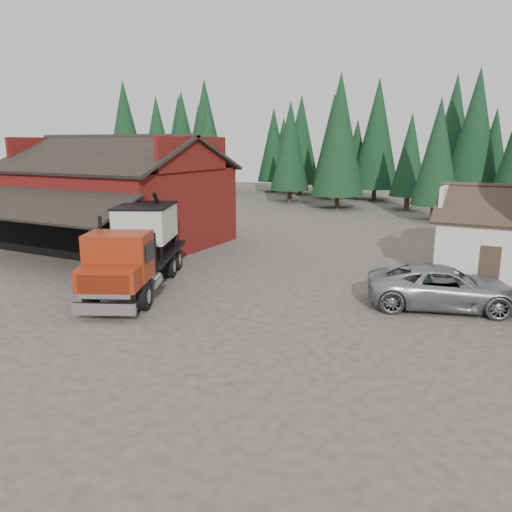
% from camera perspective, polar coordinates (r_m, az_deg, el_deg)
% --- Properties ---
extents(ground, '(120.00, 120.00, 0.00)m').
position_cam_1_polar(ground, '(20.55, -11.10, -6.36)').
color(ground, '#413B33').
rests_on(ground, ground).
extents(red_barn, '(12.80, 13.63, 7.18)m').
position_cam_1_polar(red_barn, '(34.36, -15.40, 5.76)').
color(red_barn, '#5F0F14').
rests_on(red_barn, ground).
extents(conifer_backdrop, '(76.00, 16.00, 16.00)m').
position_cam_1_polar(conifer_backdrop, '(58.73, 15.44, 5.91)').
color(conifer_backdrop, black).
rests_on(conifer_backdrop, ground).
extents(near_pine_a, '(4.40, 4.40, 11.40)m').
position_cam_1_polar(near_pine_a, '(55.03, -11.19, 12.36)').
color(near_pine_a, '#382619').
rests_on(near_pine_a, ground).
extents(near_pine_b, '(3.96, 3.96, 10.40)m').
position_cam_1_polar(near_pine_b, '(45.48, 20.06, 11.14)').
color(near_pine_b, '#382619').
rests_on(near_pine_b, ground).
extents(near_pine_d, '(5.28, 5.28, 13.40)m').
position_cam_1_polar(near_pine_d, '(51.67, 9.51, 13.52)').
color(near_pine_d, '#382619').
rests_on(near_pine_d, ground).
extents(feed_truck, '(6.31, 9.71, 4.30)m').
position_cam_1_polar(feed_truck, '(23.69, -13.37, 1.16)').
color(feed_truck, black).
rests_on(feed_truck, ground).
extents(silver_car, '(6.77, 4.53, 1.72)m').
position_cam_1_polar(silver_car, '(21.95, 20.74, -3.36)').
color(silver_car, '#979A9E').
rests_on(silver_car, ground).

